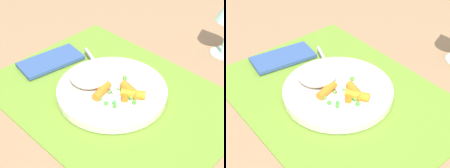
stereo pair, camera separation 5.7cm
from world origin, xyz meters
The scene contains 8 objects.
ground_plane centered at (0.00, 0.00, 0.00)m, with size 2.40×2.40×0.00m, color #997551.
placemat centered at (0.00, 0.00, 0.00)m, with size 0.50×0.38×0.01m, color olive.
plate centered at (0.00, 0.00, 0.01)m, with size 0.23×0.23×0.02m, color silver.
rice_mound centered at (-0.05, -0.02, 0.04)m, with size 0.09×0.08×0.03m, color beige.
carrot_portion centered at (0.03, 0.00, 0.03)m, with size 0.09×0.08×0.02m.
pea_scatter centered at (0.03, -0.01, 0.03)m, with size 0.07×0.09×0.01m.
fork centered at (-0.04, 0.01, 0.03)m, with size 0.19×0.08×0.01m.
napkin centered at (-0.19, -0.02, 0.01)m, with size 0.07×0.15×0.01m, color #33518C.
Camera 2 is at (0.41, -0.34, 0.46)m, focal length 53.34 mm.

